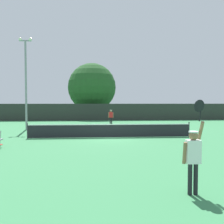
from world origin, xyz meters
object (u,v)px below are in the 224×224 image
Objects in this scene: player_serving at (193,152)px; player_receiving at (111,116)px; parked_car_far at (159,112)px; parked_car_mid at (140,113)px; light_pole at (26,78)px; tennis_ball at (109,133)px; large_tree at (92,87)px; parked_car_near at (52,113)px; spare_racket at (0,145)px.

player_receiving is at bearing 92.36° from player_serving.
player_receiving is at bearing -127.11° from parked_car_far.
player_serving is 0.59× the size of parked_car_mid.
light_pole is 1.91× the size of parked_car_far.
large_tree is at bearing 94.52° from tennis_ball.
parked_car_near and parked_car_far have the same top height.
spare_racket is at bearing -110.77° from parked_car_mid.
parked_car_far reaches higher than spare_racket.
player_serving is at bearing -61.97° from light_pole.
large_tree is at bearing 95.35° from player_serving.
large_tree is at bearing 77.42° from spare_racket.
player_receiving is at bearing 84.93° from tennis_ball.
large_tree is (5.88, 15.18, 0.03)m from light_pole.
light_pole is (-0.65, 8.26, 4.71)m from spare_racket.
parked_car_far is (17.72, 1.71, 0.00)m from parked_car_near.
parked_car_near reaches higher than tennis_ball.
parked_car_mid is 1.01× the size of parked_car_far.
parked_car_mid is at bearing 72.58° from tennis_ball.
large_tree is (-2.98, 31.80, 3.60)m from player_serving.
tennis_ball is 19.41m from large_tree.
large_tree is (-2.14, 11.41, 3.75)m from player_receiving.
large_tree is 8.94m from parked_car_mid.
tennis_ball is at bearing -85.48° from large_tree.
large_tree is 1.92× the size of parked_car_mid.
player_receiving reaches higher than spare_racket.
parked_car_mid is (13.09, 24.99, 0.76)m from spare_racket.
light_pole is 22.00m from parked_car_mid.
spare_racket is at bearing -126.87° from parked_car_far.
player_serving is 34.78m from parked_car_near.
player_serving is 5.02× the size of spare_racket.
large_tree reaches higher than tennis_ball.
tennis_ball is 21.30m from parked_car_mid.
player_receiving is (-0.84, 20.39, -0.15)m from player_serving.
player_serving is at bearing -91.45° from parked_car_mid.
parked_car_mid is (6.37, 20.31, 0.74)m from tennis_ball.
parked_car_mid is at bearing 81.67° from player_serving.
tennis_ball is at bearing -25.99° from light_pole.
parked_car_far is at bearing 34.61° from parked_car_mid.
light_pole is at bearing -138.00° from parked_car_far.
parked_car_near is at bearing -179.58° from parked_car_far.
player_serving is 1.58× the size of player_receiving.
parked_car_far is at bearing 16.67° from large_tree.
spare_racket is (-6.71, -4.67, -0.01)m from tennis_ball.
player_serving is 0.31× the size of light_pole.
parked_car_mid reaches higher than spare_racket.
light_pole is at bearing 94.48° from spare_racket.
player_serving is 0.62× the size of parked_car_near.
player_receiving is 0.20× the size of light_pole.
player_receiving is 12.20m from large_tree.
player_serving reaches higher than player_receiving.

